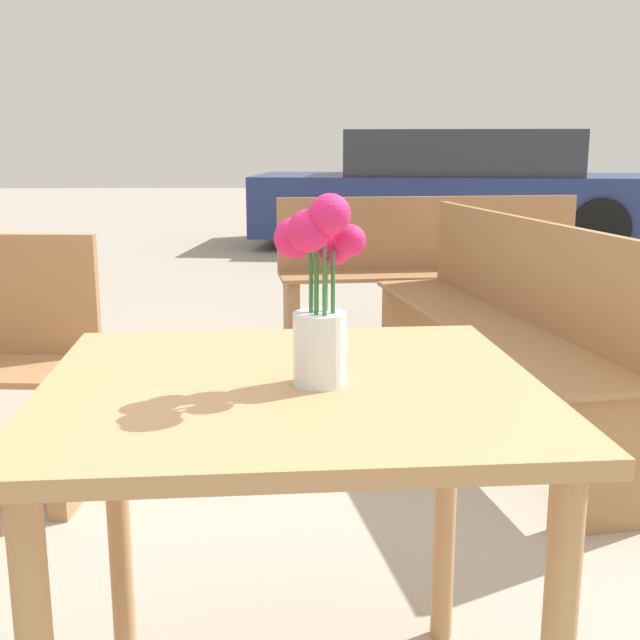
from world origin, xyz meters
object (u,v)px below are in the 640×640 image
Objects in this scene: flower_vase at (319,295)px; bench_middle at (432,267)px; table_front at (291,441)px; parked_car at (457,191)px; bench_far at (505,313)px.

flower_vase reaches higher than bench_middle.
parked_car reaches higher than table_front.
parked_car is (1.76, 7.81, -0.01)m from table_front.
parked_car is at bearing 77.30° from table_front.
flower_vase is at bearing -113.15° from bench_far.
bench_middle reaches higher than table_front.
flower_vase reaches higher than bench_far.
flower_vase is 0.16× the size of bench_far.
flower_vase is (0.05, -0.03, 0.27)m from table_front.
bench_far is at bearing -98.82° from parked_car.
parked_car is (0.93, 6.02, 0.14)m from bench_far.
parked_car is (1.71, 7.83, -0.28)m from flower_vase.
table_front is 1.98m from bench_far.
flower_vase is 2.02m from bench_far.
table_front is 8.00m from parked_car.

